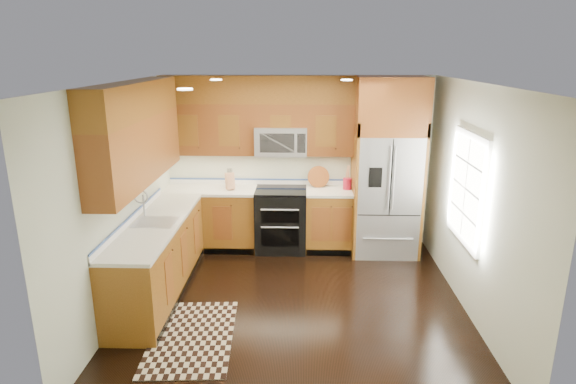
{
  "coord_description": "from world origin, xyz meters",
  "views": [
    {
      "loc": [
        0.08,
        -5.22,
        2.91
      ],
      "look_at": [
        -0.11,
        0.6,
        1.22
      ],
      "focal_mm": 30.0,
      "sensor_mm": 36.0,
      "label": 1
    }
  ],
  "objects_px": {
    "range": "(281,220)",
    "utensil_crock": "(347,181)",
    "knife_block": "(230,181)",
    "rug": "(192,336)",
    "refrigerator": "(387,168)"
  },
  "relations": [
    {
      "from": "rug",
      "to": "knife_block",
      "type": "relative_size",
      "value": 4.52
    },
    {
      "from": "rug",
      "to": "utensil_crock",
      "type": "relative_size",
      "value": 3.99
    },
    {
      "from": "rug",
      "to": "utensil_crock",
      "type": "xyz_separation_m",
      "value": [
        1.83,
        2.52,
        1.06
      ]
    },
    {
      "from": "knife_block",
      "to": "rug",
      "type": "bearing_deg",
      "value": -91.63
    },
    {
      "from": "range",
      "to": "knife_block",
      "type": "distance_m",
      "value": 0.97
    },
    {
      "from": "knife_block",
      "to": "range",
      "type": "bearing_deg",
      "value": -2.52
    },
    {
      "from": "range",
      "to": "refrigerator",
      "type": "bearing_deg",
      "value": -1.4
    },
    {
      "from": "refrigerator",
      "to": "utensil_crock",
      "type": "bearing_deg",
      "value": 168.06
    },
    {
      "from": "range",
      "to": "refrigerator",
      "type": "distance_m",
      "value": 1.76
    },
    {
      "from": "range",
      "to": "rug",
      "type": "distance_m",
      "value": 2.62
    },
    {
      "from": "utensil_crock",
      "to": "refrigerator",
      "type": "bearing_deg",
      "value": -11.94
    },
    {
      "from": "range",
      "to": "utensil_crock",
      "type": "xyz_separation_m",
      "value": [
        0.99,
        0.08,
        0.59
      ]
    },
    {
      "from": "range",
      "to": "utensil_crock",
      "type": "distance_m",
      "value": 1.16
    },
    {
      "from": "refrigerator",
      "to": "rug",
      "type": "distance_m",
      "value": 3.62
    },
    {
      "from": "refrigerator",
      "to": "knife_block",
      "type": "bearing_deg",
      "value": 178.23
    }
  ]
}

